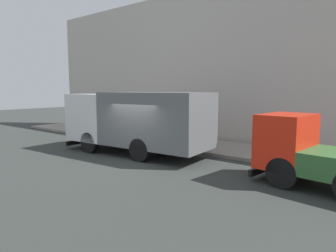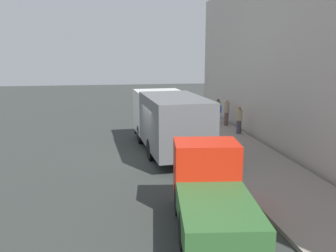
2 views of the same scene
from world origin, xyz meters
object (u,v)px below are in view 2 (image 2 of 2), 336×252
large_utility_truck (169,119)px  pedestrian_third (218,110)px  small_flatbed_truck (211,191)px  pedestrian_standing (227,112)px  traffic_cone_orange (199,125)px  street_sign_post (217,124)px  pedestrian_walking (239,120)px

large_utility_truck → pedestrian_third: size_ratio=4.68×
pedestrian_third → small_flatbed_truck: bearing=99.0°
pedestrian_standing → traffic_cone_orange: bearing=8.8°
pedestrian_standing → street_sign_post: 6.87m
large_utility_truck → traffic_cone_orange: size_ratio=14.00×
large_utility_truck → small_flatbed_truck: bearing=-94.6°
pedestrian_walking → pedestrian_third: pedestrian_walking is taller
small_flatbed_truck → traffic_cone_orange: small_flatbed_truck is taller
large_utility_truck → street_sign_post: bearing=-27.2°
pedestrian_walking → street_sign_post: (-2.57, -3.81, 0.57)m
large_utility_truck → pedestrian_third: 8.16m
small_flatbed_truck → pedestrian_standing: (4.93, 13.55, 0.00)m
large_utility_truck → traffic_cone_orange: (2.74, 4.57, -1.29)m
pedestrian_standing → small_flatbed_truck: bearing=57.9°
pedestrian_standing → street_sign_post: bearing=55.6°
pedestrian_walking → traffic_cone_orange: pedestrian_walking is taller
small_flatbed_truck → pedestrian_third: small_flatbed_truck is taller
pedestrian_walking → street_sign_post: size_ratio=0.69×
traffic_cone_orange → street_sign_post: bearing=-95.0°
pedestrian_third → traffic_cone_orange: 2.90m
small_flatbed_truck → pedestrian_walking: size_ratio=2.93×
large_utility_truck → pedestrian_walking: bearing=26.6°
small_flatbed_truck → street_sign_post: 7.60m
pedestrian_walking → pedestrian_standing: bearing=98.4°
small_flatbed_truck → traffic_cone_orange: (2.82, 12.75, -0.66)m
pedestrian_standing → traffic_cone_orange: size_ratio=3.23×
small_flatbed_truck → pedestrian_standing: small_flatbed_truck is taller
pedestrian_walking → pedestrian_third: size_ratio=1.01×
pedestrian_walking → traffic_cone_orange: bearing=149.6°
large_utility_truck → traffic_cone_orange: large_utility_truck is taller
pedestrian_walking → pedestrian_third: bearing=101.7°
small_flatbed_truck → street_sign_post: size_ratio=2.02×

